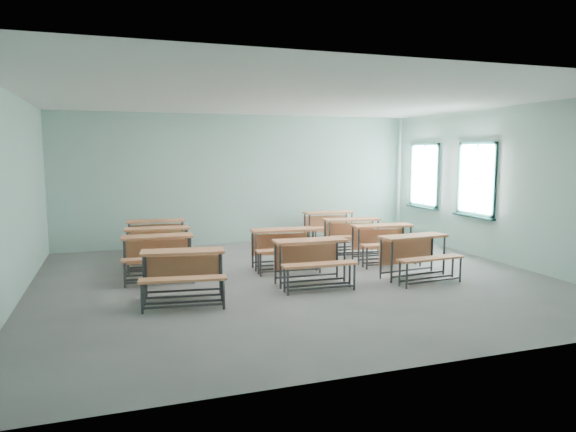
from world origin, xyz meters
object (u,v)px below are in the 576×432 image
at_px(desk_unit_r1c0, 158,250).
at_px(desk_unit_r2c0, 158,241).
at_px(desk_unit_r3c0, 156,232).
at_px(desk_unit_r0c2, 417,250).
at_px(desk_unit_r3c2, 330,222).
at_px(desk_unit_r1c1, 284,243).
at_px(desk_unit_r2c2, 353,230).
at_px(desk_unit_r1c2, 384,238).
at_px(desk_unit_r0c0, 183,268).
at_px(desk_unit_r0c1, 312,255).

height_order(desk_unit_r1c0, desk_unit_r2c0, same).
bearing_deg(desk_unit_r3c0, desk_unit_r0c2, -37.87).
distance_m(desk_unit_r0c2, desk_unit_r3c0, 5.64).
bearing_deg(desk_unit_r3c2, desk_unit_r1c1, -129.08).
relative_size(desk_unit_r2c2, desk_unit_r3c2, 1.06).
relative_size(desk_unit_r1c1, desk_unit_r2c0, 1.03).
relative_size(desk_unit_r2c0, desk_unit_r3c0, 0.98).
bearing_deg(desk_unit_r2c0, desk_unit_r3c0, 87.98).
bearing_deg(desk_unit_r1c2, desk_unit_r1c0, -176.55).
relative_size(desk_unit_r0c2, desk_unit_r1c0, 1.03).
relative_size(desk_unit_r1c2, desk_unit_r3c0, 1.02).
height_order(desk_unit_r0c0, desk_unit_r1c2, same).
distance_m(desk_unit_r0c0, desk_unit_r1c2, 4.54).
bearing_deg(desk_unit_r0c2, desk_unit_r2c0, 144.98).
xyz_separation_m(desk_unit_r2c2, desk_unit_r3c0, (-4.22, 1.18, 0.00)).
xyz_separation_m(desk_unit_r0c1, desk_unit_r1c0, (-2.46, 1.31, 0.00)).
bearing_deg(desk_unit_r2c0, desk_unit_r1c1, -21.33).
relative_size(desk_unit_r0c1, desk_unit_r1c0, 1.00).
xyz_separation_m(desk_unit_r0c1, desk_unit_r2c2, (1.90, 2.32, 0.00)).
bearing_deg(desk_unit_r0c2, desk_unit_r3c0, 133.95).
distance_m(desk_unit_r0c1, desk_unit_r0c2, 1.96).
relative_size(desk_unit_r3c0, desk_unit_r3c2, 1.02).
relative_size(desk_unit_r0c0, desk_unit_r1c1, 1.04).
height_order(desk_unit_r1c1, desk_unit_r3c2, same).
distance_m(desk_unit_r1c0, desk_unit_r2c2, 4.47).
relative_size(desk_unit_r2c2, desk_unit_r3c0, 1.04).
height_order(desk_unit_r0c0, desk_unit_r2c0, same).
xyz_separation_m(desk_unit_r0c1, desk_unit_r3c2, (1.95, 3.75, 0.00)).
distance_m(desk_unit_r0c2, desk_unit_r2c2, 2.50).
height_order(desk_unit_r1c0, desk_unit_r3c0, same).
relative_size(desk_unit_r1c0, desk_unit_r2c0, 1.01).
bearing_deg(desk_unit_r1c2, desk_unit_r0c1, -144.82).
xyz_separation_m(desk_unit_r1c1, desk_unit_r2c0, (-2.33, 0.96, 0.00)).
bearing_deg(desk_unit_r0c1, desk_unit_r3c2, 64.73).
bearing_deg(desk_unit_r0c1, desk_unit_r0c2, -3.11).
bearing_deg(desk_unit_r1c1, desk_unit_r1c0, -175.62).
bearing_deg(desk_unit_r3c2, desk_unit_r2c2, -91.51).
xyz_separation_m(desk_unit_r0c0, desk_unit_r1c0, (-0.24, 1.60, 0.00)).
bearing_deg(desk_unit_r0c0, desk_unit_r3c2, 51.73).
bearing_deg(desk_unit_r1c1, desk_unit_r1c2, 0.75).
distance_m(desk_unit_r0c2, desk_unit_r1c1, 2.52).
distance_m(desk_unit_r0c1, desk_unit_r1c0, 2.79).
height_order(desk_unit_r0c1, desk_unit_r0c2, same).
xyz_separation_m(desk_unit_r0c0, desk_unit_r3c0, (-0.11, 3.79, 0.00)).
height_order(desk_unit_r0c1, desk_unit_r1c2, same).
bearing_deg(desk_unit_r0c0, desk_unit_r1c0, 106.33).
relative_size(desk_unit_r1c0, desk_unit_r3c2, 1.02).
bearing_deg(desk_unit_r1c2, desk_unit_r3c2, 97.12).
xyz_separation_m(desk_unit_r1c2, desk_unit_r2c0, (-4.45, 1.07, 0.00)).
xyz_separation_m(desk_unit_r0c0, desk_unit_r3c2, (4.17, 4.04, 0.00)).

